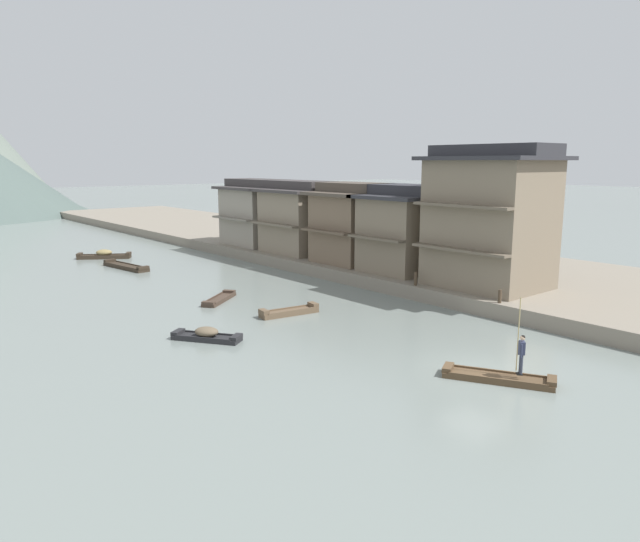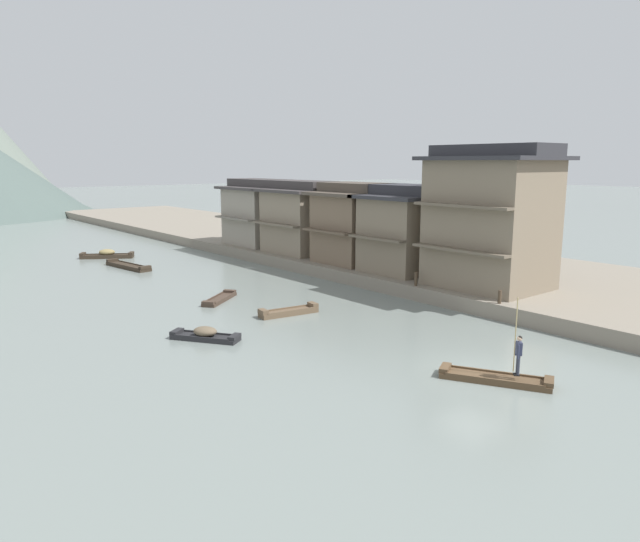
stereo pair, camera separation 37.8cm
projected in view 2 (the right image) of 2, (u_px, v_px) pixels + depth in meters
name	position (u px, v px, depth m)	size (l,w,h in m)	color
ground_plane	(472.00, 370.00, 24.49)	(400.00, 400.00, 0.00)	gray
riverbank_right	(322.00, 246.00, 57.52)	(18.00, 110.00, 0.90)	gray
boat_foreground_poled	(495.00, 379.00, 23.20)	(2.95, 4.26, 0.39)	brown
boatman_person	(518.00, 350.00, 22.68)	(0.42, 0.48, 3.04)	black
boat_moored_nearest	(205.00, 335.00, 28.63)	(2.72, 3.36, 0.67)	#232326
boat_moored_second	(107.00, 255.00, 53.12)	(4.45, 3.42, 0.82)	#33281E
boat_moored_third	(128.00, 266.00, 48.10)	(1.85, 5.58, 0.48)	#33281E
boat_moored_far	(289.00, 312.00, 33.37)	(3.63, 1.33, 0.51)	brown
boat_midriver_drifting	(220.00, 299.00, 36.73)	(3.38, 2.82, 0.35)	#423328
house_waterfront_nearest	(491.00, 218.00, 35.90)	(6.52, 7.50, 8.74)	#7F705B
house_waterfront_second	(408.00, 229.00, 41.43)	(6.74, 5.74, 6.14)	#7F705B
house_waterfront_tall	(356.00, 223.00, 45.37)	(6.49, 5.79, 6.14)	#75604C
house_waterfront_narrow	(302.00, 217.00, 50.24)	(6.05, 6.74, 6.14)	gray
house_waterfront_far	(260.00, 212.00, 55.30)	(6.11, 6.77, 6.14)	gray
mooring_post_dock_near	(500.00, 297.00, 32.22)	(0.20, 0.20, 0.75)	#473828
mooring_post_dock_mid	(416.00, 279.00, 36.85)	(0.20, 0.20, 0.87)	#473828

